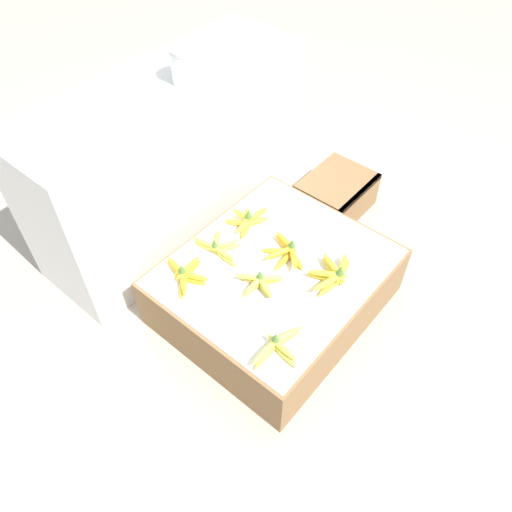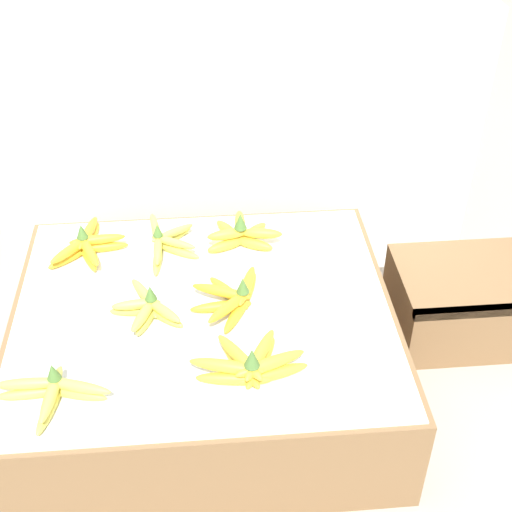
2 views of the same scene
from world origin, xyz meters
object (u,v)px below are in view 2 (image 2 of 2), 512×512
banana_bunch_front_left (52,391)px  banana_bunch_back_left (87,245)px  banana_bunch_middle_midright (234,297)px  banana_bunch_front_midright (251,365)px  wooden_crate (462,302)px  banana_bunch_back_midright (241,234)px  banana_bunch_back_midleft (165,241)px  banana_bunch_middle_midleft (148,308)px

banana_bunch_front_left → banana_bunch_back_left: bearing=87.6°
banana_bunch_middle_midright → banana_bunch_front_midright: bearing=-84.6°
banana_bunch_front_midright → banana_bunch_middle_midright: size_ratio=1.17×
wooden_crate → banana_bunch_back_midright: banana_bunch_back_midright is taller
wooden_crate → banana_bunch_front_left: 1.15m
banana_bunch_front_midright → banana_bunch_back_midleft: banana_bunch_front_midright is taller
wooden_crate → banana_bunch_front_midright: 0.77m
banana_bunch_front_midright → banana_bunch_back_midright: (0.01, 0.49, -0.00)m
banana_bunch_front_left → banana_bunch_middle_midleft: 0.31m
banana_bunch_back_left → banana_bunch_front_midright: bearing=-50.0°
banana_bunch_middle_midleft → banana_bunch_back_midright: size_ratio=0.94×
wooden_crate → banana_bunch_back_midleft: size_ratio=1.52×
banana_bunch_back_left → banana_bunch_back_midleft: banana_bunch_back_left is taller
banana_bunch_front_left → banana_bunch_back_midleft: 0.56m
banana_bunch_back_midleft → banana_bunch_front_left: bearing=-113.9°
banana_bunch_front_midright → banana_bunch_back_left: bearing=130.0°
banana_bunch_middle_midleft → banana_bunch_back_midleft: bearing=82.0°
banana_bunch_middle_midright → banana_bunch_back_midright: 0.26m
banana_bunch_middle_midleft → banana_bunch_middle_midright: banana_bunch_middle_midright is taller
wooden_crate → banana_bunch_middle_midleft: size_ratio=1.93×
wooden_crate → banana_bunch_middle_midleft: 0.91m
banana_bunch_back_midleft → banana_bunch_back_midright: (0.21, 0.01, 0.01)m
banana_bunch_front_left → banana_bunch_middle_midleft: bearing=52.2°
banana_bunch_front_midright → banana_bunch_back_left: size_ratio=1.13×
banana_bunch_front_midright → banana_bunch_middle_midright: bearing=95.4°
wooden_crate → banana_bunch_back_left: size_ratio=1.62×
wooden_crate → banana_bunch_middle_midright: 0.70m
banana_bunch_middle_midleft → banana_bunch_back_midleft: size_ratio=0.79×
banana_bunch_back_left → banana_bunch_back_midright: size_ratio=1.12×
banana_bunch_front_left → banana_bunch_back_left: 0.51m
banana_bunch_back_left → banana_bunch_back_midright: bearing=1.8°
banana_bunch_middle_midleft → banana_bunch_back_left: size_ratio=0.84×
banana_bunch_front_left → banana_bunch_front_midright: (0.42, 0.04, 0.00)m
banana_bunch_middle_midleft → banana_bunch_middle_midright: (0.21, 0.02, 0.00)m
banana_bunch_middle_midright → banana_bunch_middle_midleft: bearing=-174.1°
banana_bunch_back_midright → wooden_crate: bearing=-9.2°
banana_bunch_front_midright → banana_bunch_back_left: (-0.40, 0.47, -0.00)m
banana_bunch_back_midright → banana_bunch_back_midleft: bearing=-177.7°
banana_bunch_front_left → banana_bunch_back_midright: (0.43, 0.52, 0.00)m
wooden_crate → banana_bunch_front_midright: banana_bunch_front_midright is taller
wooden_crate → banana_bunch_middle_midright: bearing=-166.5°
wooden_crate → banana_bunch_middle_midleft: (-0.86, -0.18, 0.20)m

